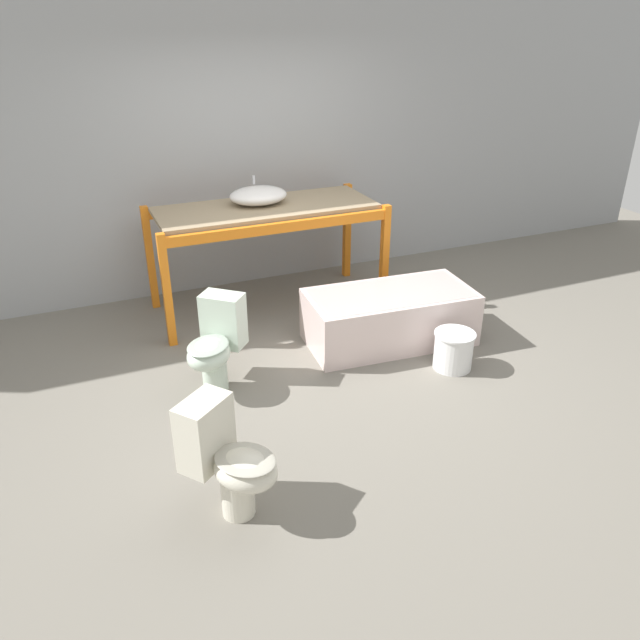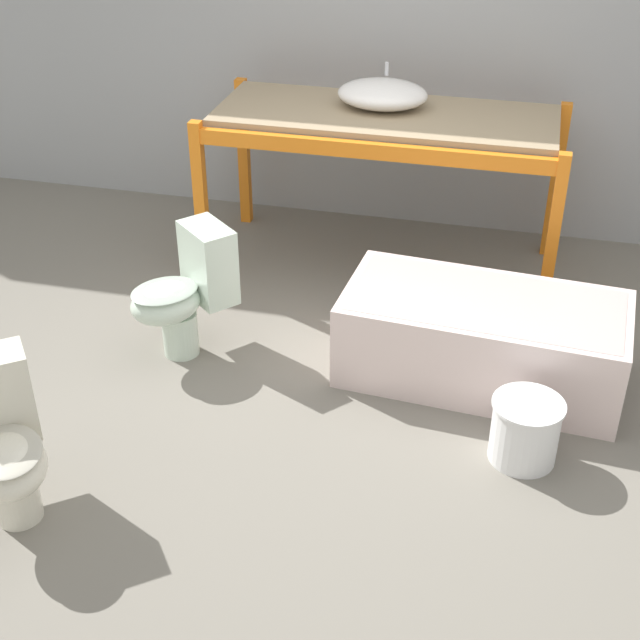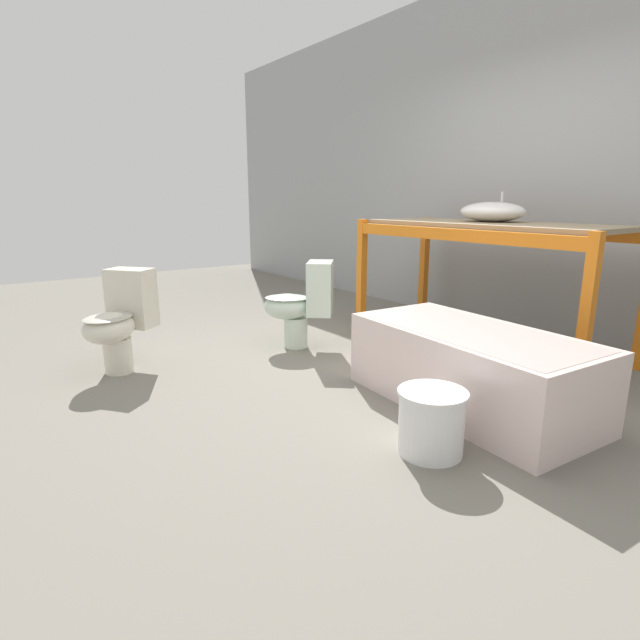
{
  "view_description": "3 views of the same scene",
  "coord_description": "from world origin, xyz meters",
  "px_view_note": "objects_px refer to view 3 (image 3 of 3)",
  "views": [
    {
      "loc": [
        -1.78,
        -4.16,
        2.68
      ],
      "look_at": [
        -0.19,
        -0.44,
        0.66
      ],
      "focal_mm": 35.0,
      "sensor_mm": 36.0,
      "label": 1
    },
    {
      "loc": [
        0.83,
        -3.85,
        2.8
      ],
      "look_at": [
        -0.0,
        -0.43,
        0.6
      ],
      "focal_mm": 50.0,
      "sensor_mm": 36.0,
      "label": 2
    },
    {
      "loc": [
        2.48,
        -2.22,
        1.22
      ],
      "look_at": [
        -0.05,
        -0.38,
        0.45
      ],
      "focal_mm": 28.0,
      "sensor_mm": 36.0,
      "label": 3
    }
  ],
  "objects_px": {
    "sink_basin": "(492,212)",
    "bucket_white": "(431,421)",
    "toilet_near": "(302,302)",
    "toilet_far": "(120,319)",
    "bathtub_main": "(470,363)"
  },
  "relations": [
    {
      "from": "toilet_far",
      "to": "bucket_white",
      "type": "height_order",
      "value": "toilet_far"
    },
    {
      "from": "toilet_far",
      "to": "bucket_white",
      "type": "relative_size",
      "value": 2.13
    },
    {
      "from": "sink_basin",
      "to": "bathtub_main",
      "type": "distance_m",
      "value": 1.67
    },
    {
      "from": "toilet_near",
      "to": "bucket_white",
      "type": "bearing_deg",
      "value": 26.2
    },
    {
      "from": "sink_basin",
      "to": "toilet_near",
      "type": "relative_size",
      "value": 0.76
    },
    {
      "from": "sink_basin",
      "to": "toilet_far",
      "type": "distance_m",
      "value": 3.02
    },
    {
      "from": "sink_basin",
      "to": "bathtub_main",
      "type": "relative_size",
      "value": 0.36
    },
    {
      "from": "toilet_far",
      "to": "sink_basin",
      "type": "bearing_deg",
      "value": 29.98
    },
    {
      "from": "bathtub_main",
      "to": "bucket_white",
      "type": "distance_m",
      "value": 0.69
    },
    {
      "from": "sink_basin",
      "to": "toilet_far",
      "type": "xyz_separation_m",
      "value": [
        -1.1,
        -2.71,
        -0.73
      ]
    },
    {
      "from": "sink_basin",
      "to": "bathtub_main",
      "type": "xyz_separation_m",
      "value": [
        0.79,
        -1.21,
        -0.84
      ]
    },
    {
      "from": "toilet_near",
      "to": "bucket_white",
      "type": "height_order",
      "value": "toilet_near"
    },
    {
      "from": "sink_basin",
      "to": "bucket_white",
      "type": "relative_size",
      "value": 1.62
    },
    {
      "from": "bathtub_main",
      "to": "toilet_far",
      "type": "xyz_separation_m",
      "value": [
        -1.89,
        -1.5,
        0.11
      ]
    },
    {
      "from": "bathtub_main",
      "to": "toilet_far",
      "type": "height_order",
      "value": "toilet_far"
    }
  ]
}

